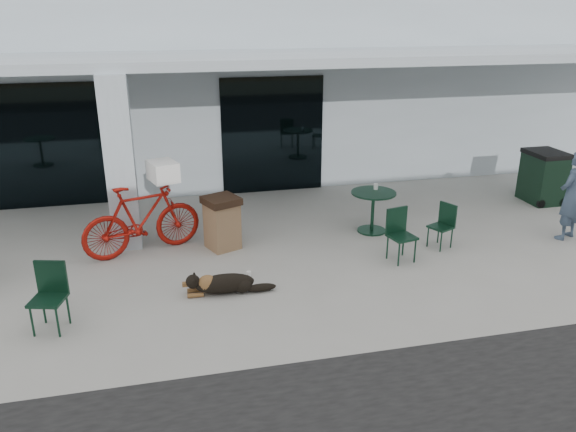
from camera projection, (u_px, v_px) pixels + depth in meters
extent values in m
plane|color=#A3A29A|center=(224.00, 294.00, 8.66)|extent=(80.00, 80.00, 0.00)
cube|color=#AFBDC7|center=(184.00, 81.00, 15.64)|extent=(22.00, 7.00, 4.50)
cube|color=black|center=(45.00, 147.00, 12.06)|extent=(2.80, 0.06, 2.70)
cube|color=black|center=(273.00, 135.00, 13.12)|extent=(2.40, 0.06, 2.70)
cube|color=#AFBDC7|center=(120.00, 164.00, 9.90)|extent=(0.50, 0.50, 3.12)
cube|color=#AFBDC7|center=(195.00, 60.00, 10.83)|extent=(22.00, 2.80, 0.18)
imported|color=#A7160D|center=(142.00, 219.00, 9.92)|extent=(2.22, 1.24, 1.28)
cube|color=white|center=(163.00, 171.00, 9.85)|extent=(0.59, 0.69, 0.35)
cylinder|color=white|center=(249.00, 274.00, 9.21)|extent=(0.09, 0.09, 0.09)
imported|color=#40536C|center=(572.00, 195.00, 10.49)|extent=(0.74, 0.64, 1.71)
cylinder|color=white|center=(376.00, 187.00, 10.96)|extent=(0.11, 0.11, 0.12)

